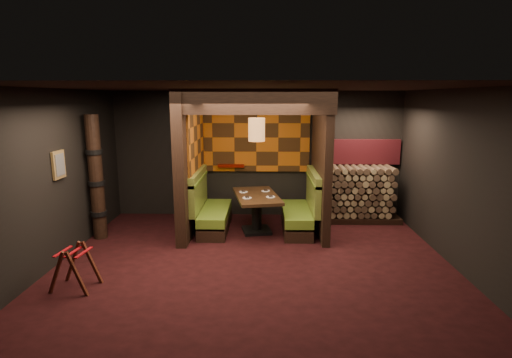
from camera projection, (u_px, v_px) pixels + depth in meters
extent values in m
cube|color=black|center=(254.00, 262.00, 6.70)|extent=(6.50, 5.50, 0.02)
cube|color=black|center=(254.00, 87.00, 6.13)|extent=(6.50, 5.50, 0.02)
cube|color=black|center=(257.00, 154.00, 9.12)|extent=(6.50, 0.02, 2.85)
cube|color=black|center=(246.00, 238.00, 3.71)|extent=(6.50, 0.02, 2.85)
cube|color=black|center=(54.00, 178.00, 6.49)|extent=(0.02, 5.50, 2.85)
cube|color=black|center=(459.00, 179.00, 6.34)|extent=(0.02, 5.50, 2.85)
cube|color=black|center=(190.00, 162.00, 8.06)|extent=(0.20, 2.20, 2.85)
cube|color=black|center=(321.00, 162.00, 8.05)|extent=(0.15, 2.10, 2.85)
cube|color=black|center=(254.00, 102.00, 6.86)|extent=(2.85, 0.18, 0.44)
cube|color=#AD5410|center=(256.00, 137.00, 8.99)|extent=(2.40, 0.06, 1.55)
cube|color=#AD5410|center=(196.00, 140.00, 8.14)|extent=(0.04, 1.85, 1.45)
cube|color=#5F0D03|center=(231.00, 166.00, 9.07)|extent=(0.60, 0.12, 0.07)
cube|color=black|center=(215.00, 224.00, 8.31)|extent=(0.55, 1.60, 0.22)
cube|color=#5B7D21|center=(215.00, 213.00, 8.26)|extent=(0.55, 1.60, 0.18)
cube|color=#4E5F23|center=(199.00, 194.00, 8.19)|extent=(0.12, 1.60, 0.78)
cube|color=#5B7D21|center=(198.00, 178.00, 8.12)|extent=(0.15, 1.60, 0.06)
cube|color=black|center=(296.00, 225.00, 8.28)|extent=(0.55, 1.60, 0.22)
cube|color=#5B7D21|center=(296.00, 213.00, 8.23)|extent=(0.55, 1.60, 0.18)
cube|color=#4E5F23|center=(313.00, 195.00, 8.14)|extent=(0.12, 1.60, 0.78)
cube|color=#5B7D21|center=(314.00, 178.00, 8.07)|extent=(0.15, 1.60, 0.06)
cube|color=black|center=(257.00, 230.00, 8.19)|extent=(0.64, 0.64, 0.06)
cylinder|color=black|center=(257.00, 215.00, 8.12)|extent=(0.20, 0.20, 0.72)
cube|color=#392615|center=(257.00, 196.00, 8.04)|extent=(1.07, 1.61, 0.06)
cylinder|color=white|center=(247.00, 198.00, 7.75)|extent=(0.18, 0.18, 0.01)
cube|color=black|center=(247.00, 197.00, 7.75)|extent=(0.09, 0.12, 0.02)
cylinder|color=white|center=(271.00, 197.00, 7.83)|extent=(0.18, 0.18, 0.01)
cube|color=black|center=(271.00, 196.00, 7.82)|extent=(0.09, 0.12, 0.02)
cylinder|color=white|center=(243.00, 192.00, 8.24)|extent=(0.18, 0.18, 0.01)
cube|color=black|center=(243.00, 191.00, 8.24)|extent=(0.09, 0.12, 0.02)
cylinder|color=white|center=(266.00, 191.00, 8.32)|extent=(0.18, 0.18, 0.01)
cube|color=black|center=(266.00, 190.00, 8.31)|extent=(0.09, 0.12, 0.02)
cylinder|color=#A46B37|center=(257.00, 130.00, 7.72)|extent=(0.32, 0.32, 0.45)
sphere|color=#FFC672|center=(257.00, 130.00, 7.72)|extent=(0.18, 0.18, 0.18)
cylinder|color=black|center=(257.00, 104.00, 7.62)|extent=(0.02, 0.02, 0.53)
cube|color=olive|center=(59.00, 165.00, 6.55)|extent=(0.04, 0.36, 0.46)
cube|color=#3F3F3F|center=(60.00, 165.00, 6.55)|extent=(0.01, 0.27, 0.36)
cube|color=#441C10|center=(56.00, 274.00, 5.55)|extent=(0.31, 0.07, 0.68)
cube|color=#441C10|center=(77.00, 275.00, 5.50)|extent=(0.31, 0.07, 0.68)
cube|color=#441C10|center=(73.00, 262.00, 5.93)|extent=(0.31, 0.07, 0.68)
cube|color=#441C10|center=(93.00, 264.00, 5.89)|extent=(0.31, 0.07, 0.68)
cube|color=#9A070E|center=(63.00, 251.00, 5.69)|extent=(0.09, 0.42, 0.01)
cube|color=#9A070E|center=(73.00, 252.00, 5.67)|extent=(0.09, 0.42, 0.01)
cube|color=#9A070E|center=(84.00, 253.00, 5.65)|extent=(0.09, 0.42, 0.01)
cylinder|color=black|center=(96.00, 178.00, 7.61)|extent=(0.26, 0.26, 2.40)
cylinder|color=black|center=(99.00, 213.00, 7.75)|extent=(0.31, 0.31, 0.09)
cylinder|color=black|center=(97.00, 183.00, 7.63)|extent=(0.31, 0.31, 0.09)
cylinder|color=black|center=(94.00, 152.00, 7.51)|extent=(0.31, 0.31, 0.09)
cube|color=black|center=(359.00, 218.00, 8.94)|extent=(1.73, 0.70, 0.12)
cube|color=brown|center=(360.00, 191.00, 8.82)|extent=(1.73, 0.70, 1.10)
cube|color=maroon|center=(359.00, 152.00, 8.97)|extent=(1.83, 0.10, 0.56)
cube|color=black|center=(323.00, 160.00, 8.30)|extent=(0.08, 0.08, 2.85)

